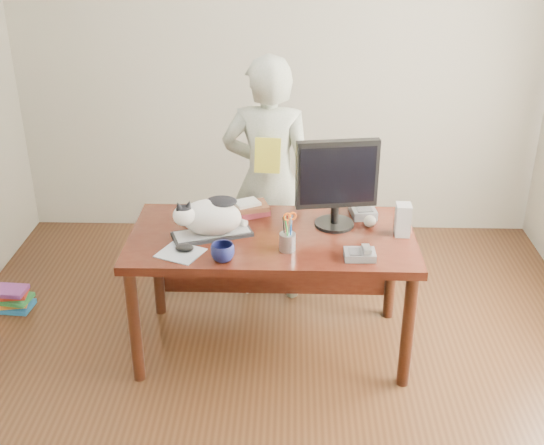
{
  "coord_description": "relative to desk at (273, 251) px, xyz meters",
  "views": [
    {
      "loc": [
        0.11,
        -2.8,
        2.48
      ],
      "look_at": [
        0.0,
        0.55,
        0.85
      ],
      "focal_mm": 45.0,
      "sensor_mm": 36.0,
      "label": 1
    }
  ],
  "objects": [
    {
      "name": "room",
      "position": [
        0.0,
        -0.68,
        0.75
      ],
      "size": [
        4.5,
        4.5,
        4.5
      ],
      "color": "black",
      "rests_on": "ground"
    },
    {
      "name": "desk",
      "position": [
        0.0,
        0.0,
        0.0
      ],
      "size": [
        1.6,
        0.8,
        0.75
      ],
      "color": "black",
      "rests_on": "ground"
    },
    {
      "name": "keyboard",
      "position": [
        -0.33,
        -0.11,
        0.16
      ],
      "size": [
        0.47,
        0.31,
        0.03
      ],
      "rotation": [
        0.0,
        0.0,
        0.36
      ],
      "color": "black",
      "rests_on": "desk"
    },
    {
      "name": "cat",
      "position": [
        -0.35,
        -0.11,
        0.27
      ],
      "size": [
        0.41,
        0.31,
        0.24
      ],
      "rotation": [
        0.0,
        0.0,
        0.36
      ],
      "color": "white",
      "rests_on": "keyboard"
    },
    {
      "name": "monitor",
      "position": [
        0.36,
        0.03,
        0.44
      ],
      "size": [
        0.46,
        0.26,
        0.52
      ],
      "rotation": [
        0.0,
        0.0,
        0.16
      ],
      "color": "black",
      "rests_on": "desk"
    },
    {
      "name": "pen_cup",
      "position": [
        0.09,
        -0.26,
        0.21
      ],
      "size": [
        0.11,
        0.11,
        0.22
      ],
      "rotation": [
        0.0,
        0.0,
        0.35
      ],
      "color": "gray",
      "rests_on": "desk"
    },
    {
      "name": "mousepad",
      "position": [
        -0.48,
        -0.31,
        0.15
      ],
      "size": [
        0.28,
        0.27,
        0.0
      ],
      "rotation": [
        0.0,
        0.0,
        -0.41
      ],
      "color": "#ACB2B9",
      "rests_on": "desk"
    },
    {
      "name": "mouse",
      "position": [
        -0.46,
        -0.29,
        0.17
      ],
      "size": [
        0.12,
        0.1,
        0.04
      ],
      "rotation": [
        0.0,
        0.0,
        -0.41
      ],
      "color": "black",
      "rests_on": "mousepad"
    },
    {
      "name": "coffee_mug",
      "position": [
        -0.25,
        -0.39,
        0.2
      ],
      "size": [
        0.17,
        0.17,
        0.1
      ],
      "primitive_type": "imported",
      "rotation": [
        0.0,
        0.0,
        0.72
      ],
      "color": "#0E1138",
      "rests_on": "desk"
    },
    {
      "name": "phone",
      "position": [
        0.47,
        -0.34,
        0.17
      ],
      "size": [
        0.16,
        0.14,
        0.07
      ],
      "rotation": [
        0.0,
        0.0,
        0.02
      ],
      "color": "slate",
      "rests_on": "desk"
    },
    {
      "name": "speaker",
      "position": [
        0.72,
        -0.05,
        0.24
      ],
      "size": [
        0.08,
        0.09,
        0.18
      ],
      "rotation": [
        0.0,
        0.0,
        -0.03
      ],
      "color": "#9F9FA2",
      "rests_on": "desk"
    },
    {
      "name": "baseball",
      "position": [
        0.56,
        0.04,
        0.18
      ],
      "size": [
        0.07,
        0.07,
        0.07
      ],
      "rotation": [
        0.0,
        0.0,
        0.39
      ],
      "color": "beige",
      "rests_on": "desk"
    },
    {
      "name": "book_stack",
      "position": [
        -0.15,
        0.19,
        0.18
      ],
      "size": [
        0.27,
        0.24,
        0.08
      ],
      "rotation": [
        0.0,
        0.0,
        0.38
      ],
      "color": "#51151C",
      "rests_on": "desk"
    },
    {
      "name": "calculator",
      "position": [
        0.53,
        0.2,
        0.17
      ],
      "size": [
        0.16,
        0.2,
        0.06
      ],
      "rotation": [
        0.0,
        0.0,
        0.14
      ],
      "color": "slate",
      "rests_on": "desk"
    },
    {
      "name": "person",
      "position": [
        -0.04,
        0.56,
        0.21
      ],
      "size": [
        0.63,
        0.45,
        1.63
      ],
      "primitive_type": "imported",
      "rotation": [
        0.0,
        0.0,
        3.04
      ],
      "color": "silver",
      "rests_on": "ground"
    },
    {
      "name": "held_book",
      "position": [
        -0.04,
        0.39,
        0.45
      ],
      "size": [
        0.16,
        0.11,
        0.21
      ],
      "rotation": [
        0.0,
        0.0,
        -0.1
      ],
      "color": "gold",
      "rests_on": "person"
    },
    {
      "name": "book_pile_b",
      "position": [
        -1.72,
        0.27,
        -0.53
      ],
      "size": [
        0.26,
        0.2,
        0.15
      ],
      "color": "#1C65AA",
      "rests_on": "ground"
    }
  ]
}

